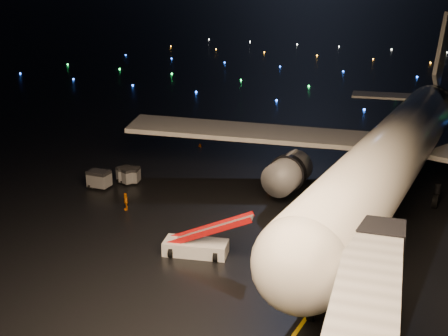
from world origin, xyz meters
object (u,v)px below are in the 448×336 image
Objects in this scene: baggage_cart_0 at (127,175)px; baggage_cart_1 at (130,175)px; baggage_cart_2 at (99,179)px; airliner at (404,112)px; belt_loader at (196,233)px; crew_c at (126,201)px.

baggage_cart_1 is (0.25, 0.18, 0.00)m from baggage_cart_0.
baggage_cart_0 is 2.91m from baggage_cart_2.
airliner is at bearing 42.36° from baggage_cart_0.
airliner is 27.04× the size of baggage_cart_2.
airliner is at bearing 45.63° from belt_loader.
crew_c is at bearing -142.63° from airliner.
crew_c is 0.85× the size of baggage_cart_0.
airliner is 28.10m from baggage_cart_0.
crew_c is 6.79m from baggage_cart_2.
baggage_cart_2 is (-1.52, -2.48, 0.07)m from baggage_cart_0.
baggage_cart_2 is (-1.77, -2.66, 0.07)m from baggage_cart_1.
belt_loader is 17.88m from baggage_cart_2.
airliner is 27.81m from baggage_cart_1.
crew_c is 0.78× the size of baggage_cart_2.
baggage_cart_1 is at bearing 50.25° from baggage_cart_2.
airliner is at bearing 3.73° from baggage_cart_1.
baggage_cart_2 is (-5.93, 3.30, 0.08)m from crew_c.
baggage_cart_1 is at bearing 126.47° from belt_loader.
airliner reaches higher than baggage_cart_2.
belt_loader is at bearing 16.66° from crew_c.
airliner is at bearing 78.52° from crew_c.
crew_c is 7.27m from baggage_cart_1.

